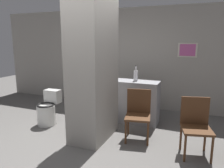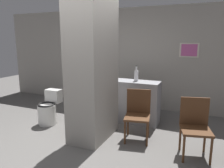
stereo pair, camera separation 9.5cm
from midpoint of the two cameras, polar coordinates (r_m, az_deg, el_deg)
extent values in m
plane|color=#5B5956|center=(3.90, -8.37, -16.00)|extent=(14.00, 14.00, 0.00)
cube|color=gray|center=(5.87, 5.00, 6.67)|extent=(8.00, 0.06, 2.60)
cube|color=beige|center=(6.50, -8.77, 10.58)|extent=(0.36, 0.02, 0.48)
cube|color=#D86633|center=(6.49, -8.84, 10.58)|extent=(0.30, 0.01, 0.39)
cube|color=beige|center=(5.52, 19.98, 8.32)|extent=(0.44, 0.02, 0.34)
cube|color=#B24C8C|center=(5.50, 19.97, 8.31)|extent=(0.36, 0.01, 0.28)
cube|color=gray|center=(3.90, -4.37, 4.20)|extent=(0.58, 0.99, 2.60)
cylinder|color=#593319|center=(3.86, -9.86, 7.72)|extent=(0.03, 0.40, 0.40)
cylinder|color=red|center=(3.86, -10.04, 7.72)|extent=(0.01, 0.07, 0.07)
cube|color=gray|center=(4.85, 4.96, -4.47)|extent=(1.33, 0.44, 0.92)
cylinder|color=silver|center=(4.92, -16.06, -7.68)|extent=(0.38, 0.38, 0.43)
torus|color=black|center=(4.85, -16.21, -5.16)|extent=(0.37, 0.37, 0.04)
cube|color=silver|center=(5.00, -14.47, -3.00)|extent=(0.34, 0.20, 0.29)
cylinder|color=#4C2D19|center=(3.88, 4.10, -12.58)|extent=(0.04, 0.04, 0.42)
cylinder|color=#4C2D19|center=(3.86, 9.87, -12.91)|extent=(0.04, 0.04, 0.42)
cylinder|color=#4C2D19|center=(4.23, 4.83, -10.49)|extent=(0.04, 0.04, 0.42)
cylinder|color=#4C2D19|center=(4.21, 10.09, -10.78)|extent=(0.04, 0.04, 0.42)
cube|color=#4C2D19|center=(3.96, 7.31, -8.62)|extent=(0.51, 0.51, 0.04)
cube|color=#4C2D19|center=(4.07, 7.64, -4.44)|extent=(0.43, 0.12, 0.45)
cylinder|color=#4C2D19|center=(3.53, 18.99, -15.84)|extent=(0.04, 0.04, 0.42)
cylinder|color=#4C2D19|center=(3.61, 25.19, -15.67)|extent=(0.04, 0.04, 0.42)
cylinder|color=#4C2D19|center=(3.87, 18.06, -13.27)|extent=(0.04, 0.04, 0.42)
cylinder|color=#4C2D19|center=(3.94, 23.70, -13.19)|extent=(0.04, 0.04, 0.42)
cube|color=#4C2D19|center=(3.64, 21.76, -11.21)|extent=(0.53, 0.53, 0.04)
cube|color=#4C2D19|center=(3.75, 21.39, -6.60)|extent=(0.43, 0.14, 0.45)
torus|color=black|center=(5.49, -7.19, -3.89)|extent=(0.68, 0.04, 0.68)
torus|color=black|center=(5.07, 2.56, -5.12)|extent=(0.68, 0.04, 0.68)
cylinder|color=maroon|center=(5.22, -2.53, -2.62)|extent=(0.92, 0.04, 0.04)
cylinder|color=maroon|center=(5.33, -4.94, -2.35)|extent=(0.03, 0.03, 0.35)
cylinder|color=maroon|center=(5.04, 2.05, -3.12)|extent=(0.03, 0.03, 0.32)
cube|color=black|center=(5.28, -4.97, -0.27)|extent=(0.16, 0.06, 0.04)
cylinder|color=#262626|center=(5.00, 2.07, -1.34)|extent=(0.03, 0.42, 0.03)
cylinder|color=silver|center=(4.70, 6.94, 2.11)|extent=(0.09, 0.09, 0.22)
cylinder|color=silver|center=(4.68, 6.98, 4.02)|extent=(0.03, 0.03, 0.09)
sphere|color=#333333|center=(4.67, 7.00, 4.73)|extent=(0.04, 0.04, 0.04)
camera|label=1|loc=(0.05, -89.36, 0.13)|focal=35.00mm
camera|label=2|loc=(0.05, 90.64, -0.13)|focal=35.00mm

